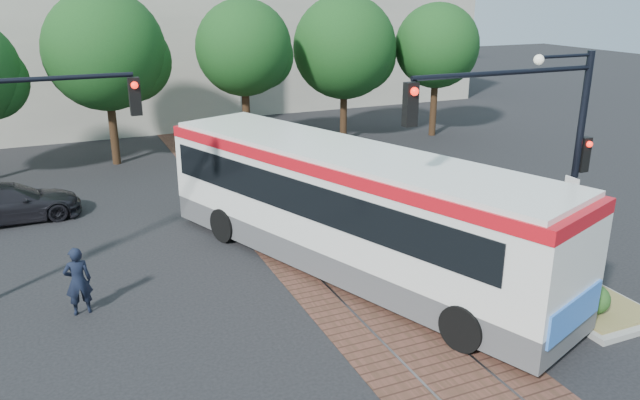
{
  "coord_description": "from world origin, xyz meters",
  "views": [
    {
      "loc": [
        -6.99,
        -12.21,
        7.63
      ],
      "look_at": [
        0.09,
        4.02,
        1.6
      ],
      "focal_mm": 35.0,
      "sensor_mm": 36.0,
      "label": 1
    }
  ],
  "objects_px": {
    "officer": "(78,281)",
    "city_bus": "(347,204)",
    "traffic_island": "(556,276)",
    "parked_car": "(10,203)",
    "signal_pole_main": "(542,139)"
  },
  "relations": [
    {
      "from": "officer",
      "to": "city_bus",
      "type": "bearing_deg",
      "value": 174.38
    },
    {
      "from": "traffic_island",
      "to": "officer",
      "type": "xyz_separation_m",
      "value": [
        -11.73,
        3.61,
        0.55
      ]
    },
    {
      "from": "traffic_island",
      "to": "parked_car",
      "type": "height_order",
      "value": "parked_car"
    },
    {
      "from": "traffic_island",
      "to": "signal_pole_main",
      "type": "distance_m",
      "value": 3.95
    },
    {
      "from": "traffic_island",
      "to": "parked_car",
      "type": "bearing_deg",
      "value": 139.75
    },
    {
      "from": "city_bus",
      "to": "signal_pole_main",
      "type": "bearing_deg",
      "value": -63.09
    },
    {
      "from": "signal_pole_main",
      "to": "officer",
      "type": "xyz_separation_m",
      "value": [
        -10.78,
        3.52,
        -3.28
      ]
    },
    {
      "from": "traffic_island",
      "to": "officer",
      "type": "relative_size",
      "value": 2.96
    },
    {
      "from": "city_bus",
      "to": "traffic_island",
      "type": "distance_m",
      "value": 5.92
    },
    {
      "from": "signal_pole_main",
      "to": "traffic_island",
      "type": "bearing_deg",
      "value": -5.36
    },
    {
      "from": "signal_pole_main",
      "to": "parked_car",
      "type": "distance_m",
      "value": 17.26
    },
    {
      "from": "signal_pole_main",
      "to": "parked_car",
      "type": "height_order",
      "value": "signal_pole_main"
    },
    {
      "from": "officer",
      "to": "parked_car",
      "type": "distance_m",
      "value": 8.02
    },
    {
      "from": "signal_pole_main",
      "to": "officer",
      "type": "bearing_deg",
      "value": 161.91
    },
    {
      "from": "city_bus",
      "to": "signal_pole_main",
      "type": "relative_size",
      "value": 2.2
    }
  ]
}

